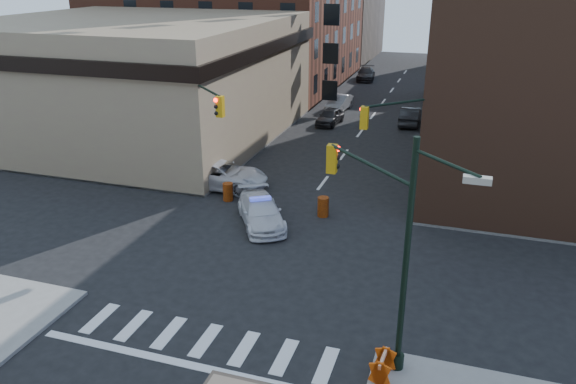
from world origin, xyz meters
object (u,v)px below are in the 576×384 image
Objects in this scene: barrel_bank at (228,192)px; barricade_nw_a at (183,176)px; pickup at (220,175)px; barricade_se_a at (382,366)px; police_car at (261,212)px; barrel_road at (323,207)px; parked_car_enear at (410,116)px; pedestrian_b at (140,162)px; parked_car_wfar at (339,103)px; parked_car_wnear at (330,116)px; pedestrian_a at (180,171)px.

barricade_nw_a is at bearing 159.88° from barrel_bank.
pickup reaches higher than barricade_se_a.
police_car is 4.49× the size of barrel_road.
barricade_se_a is 0.91× the size of barricade_nw_a.
barricade_se_a is (12.20, -14.32, -0.25)m from pickup.
barrel_road is (-2.27, -20.84, -0.21)m from parked_car_enear.
pedestrian_b is 12.84m from barrel_road.
pedestrian_b is at bearing 169.98° from barrel_road.
barricade_se_a is at bearing -140.73° from pickup.
barricade_nw_a is at bearing -96.41° from parked_car_wfar.
parked_car_wnear is at bearing 57.55° from pedestrian_b.
pickup is at bearing 46.36° from pedestrian_a.
barrel_road is at bearing 4.19° from police_car.
parked_car_wnear is at bearing -80.06° from parked_car_wfar.
barrel_road is at bearing -71.93° from parked_car_wnear.
pickup is at bearing 162.30° from barrel_road.
police_car is 12.84m from barricade_se_a.
police_car reaches higher than barrel_bank.
pickup is at bearing -90.71° from parked_car_wfar.
pickup is 21.86m from parked_car_wfar.
police_car reaches higher than barrel_road.
barrel_road is (4.29, -18.81, -0.14)m from parked_car_wnear.
police_car is 4.66× the size of barrel_bank.
pedestrian_a reaches higher than barrel_bank.
parked_car_wnear is 6.86m from parked_car_enear.
police_car reaches higher than barricade_se_a.
barrel_road is at bearing 82.51° from parked_car_enear.
police_car is at bearing -0.92° from pedestrian_a.
barrel_road is (4.69, -23.99, -0.16)m from parked_car_wfar.
parked_car_wfar is 23.56m from barrel_bank.
barrel_road is at bearing -108.86° from pickup.
parked_car_wnear reaches higher than barricade_se_a.
pedestrian_a is at bearing 108.17° from pickup.
barrel_bank is (6.85, -1.78, -0.52)m from pedestrian_b.
parked_car_wnear is 19.29m from barrel_road.
barrel_bank is at bearing 45.41° from barricade_se_a.
parked_car_enear reaches higher than parked_car_wnear.
barricade_nw_a is at bearing -101.44° from parked_car_wnear.
parked_car_wfar is 0.94× the size of parked_car_enear.
parked_car_wfar is at bearing 87.31° from barrel_bank.
pedestrian_a reaches higher than pedestrian_b.
parked_car_enear is (5.10, 22.84, 0.04)m from police_car.
pedestrian_b is at bearing 55.48° from barricade_se_a.
barrel_bank is (-8.06, -20.38, -0.23)m from parked_car_enear.
pedestrian_b is 1.50× the size of barricade_nw_a.
pedestrian_a is at bearing -101.05° from parked_car_wnear.
pedestrian_a is 9.48m from barrel_road.
pedestrian_a reaches higher than barricade_se_a.
parked_car_enear is (9.33, 18.58, -0.06)m from pickup.
pedestrian_b is 1.70× the size of barrel_bank.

